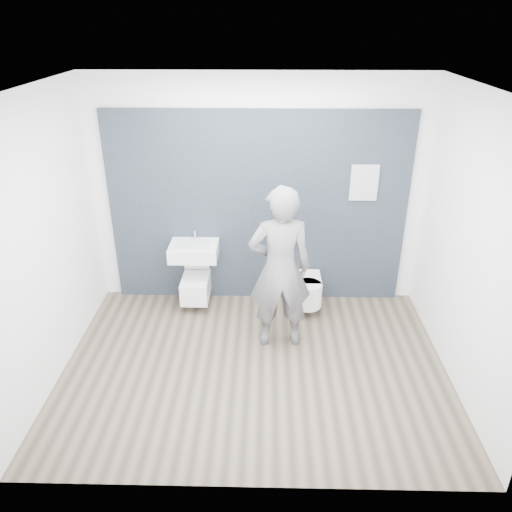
{
  "coord_description": "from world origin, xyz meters",
  "views": [
    {
      "loc": [
        0.11,
        -4.22,
        3.37
      ],
      "look_at": [
        0.0,
        0.6,
        1.0
      ],
      "focal_mm": 35.0,
      "sensor_mm": 36.0,
      "label": 1
    }
  ],
  "objects_px": {
    "washbasin": "(194,251)",
    "visitor": "(280,269)",
    "toilet_square": "(196,286)",
    "toilet_rounded": "(307,290)"
  },
  "relations": [
    {
      "from": "toilet_rounded",
      "to": "washbasin",
      "type": "bearing_deg",
      "value": 177.02
    },
    {
      "from": "washbasin",
      "to": "visitor",
      "type": "height_order",
      "value": "visitor"
    },
    {
      "from": "toilet_square",
      "to": "visitor",
      "type": "xyz_separation_m",
      "value": [
        1.03,
        -0.76,
        0.64
      ]
    },
    {
      "from": "visitor",
      "to": "washbasin",
      "type": "bearing_deg",
      "value": -43.4
    },
    {
      "from": "washbasin",
      "to": "toilet_square",
      "type": "bearing_deg",
      "value": -90.0
    },
    {
      "from": "toilet_square",
      "to": "washbasin",
      "type": "bearing_deg",
      "value": 90.0
    },
    {
      "from": "washbasin",
      "to": "toilet_square",
      "type": "height_order",
      "value": "washbasin"
    },
    {
      "from": "toilet_square",
      "to": "visitor",
      "type": "distance_m",
      "value": 1.43
    },
    {
      "from": "washbasin",
      "to": "toilet_rounded",
      "type": "distance_m",
      "value": 1.48
    },
    {
      "from": "washbasin",
      "to": "visitor",
      "type": "bearing_deg",
      "value": -37.13
    }
  ]
}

